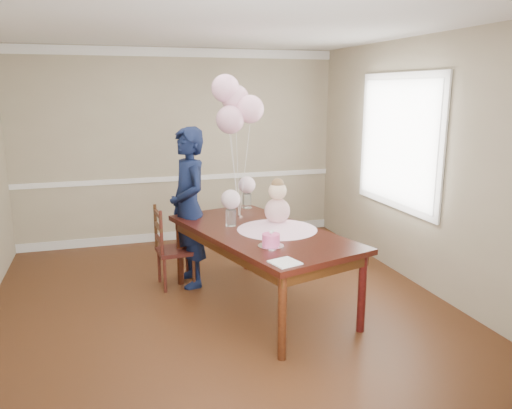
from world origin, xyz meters
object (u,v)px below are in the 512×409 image
(birthday_cake, at_px, (271,240))
(dining_chair_seat, at_px, (176,251))
(dining_table_top, at_px, (261,233))
(woman, at_px, (189,208))

(birthday_cake, height_order, dining_chair_seat, birthday_cake)
(birthday_cake, bearing_deg, dining_table_top, 82.24)
(dining_table_top, distance_m, dining_chair_seat, 1.14)
(birthday_cake, relative_size, dining_chair_seat, 0.40)
(dining_table_top, bearing_deg, dining_chair_seat, 117.26)
(woman, bearing_deg, dining_chair_seat, -98.97)
(dining_table_top, height_order, dining_chair_seat, dining_table_top)
(birthday_cake, distance_m, dining_chair_seat, 1.53)
(dining_table_top, xyz_separation_m, dining_chair_seat, (-0.74, 0.78, -0.36))
(dining_chair_seat, height_order, woman, woman)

